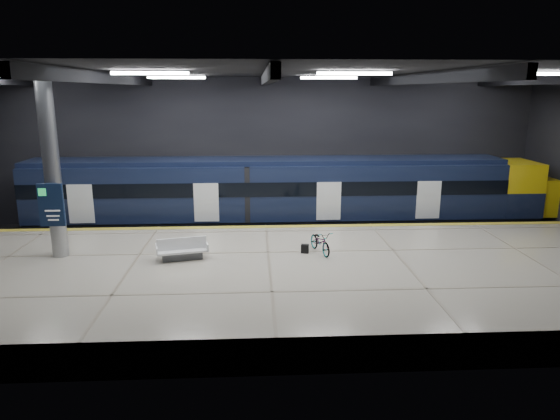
{
  "coord_description": "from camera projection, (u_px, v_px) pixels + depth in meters",
  "views": [
    {
      "loc": [
        -0.52,
        -19.73,
        7.31
      ],
      "look_at": [
        0.6,
        1.5,
        2.2
      ],
      "focal_mm": 32.0,
      "sensor_mm": 36.0,
      "label": 1
    }
  ],
  "objects": [
    {
      "name": "pannier_bag",
      "position": [
        305.0,
        249.0,
        19.51
      ],
      "size": [
        0.33,
        0.24,
        0.35
      ],
      "primitive_type": "cube",
      "rotation": [
        0.0,
        0.0,
        -0.2
      ],
      "color": "black",
      "rests_on": "platform"
    },
    {
      "name": "rails",
      "position": [
        265.0,
        232.0,
        26.21
      ],
      "size": [
        30.0,
        1.52,
        0.16
      ],
      "color": "gray",
      "rests_on": "ground"
    },
    {
      "name": "train",
      "position": [
        302.0,
        194.0,
        25.84
      ],
      "size": [
        29.4,
        2.84,
        3.79
      ],
      "color": "black",
      "rests_on": "ground"
    },
    {
      "name": "bicycle",
      "position": [
        320.0,
        242.0,
        19.48
      ],
      "size": [
        1.07,
        1.83,
        0.91
      ],
      "primitive_type": "imported",
      "rotation": [
        0.0,
        0.0,
        0.29
      ],
      "color": "#99999E",
      "rests_on": "platform"
    },
    {
      "name": "info_column",
      "position": [
        52.0,
        169.0,
        18.44
      ],
      "size": [
        0.9,
        0.78,
        6.9
      ],
      "color": "#9EA0A5",
      "rests_on": "platform"
    },
    {
      "name": "bench",
      "position": [
        182.0,
        252.0,
        18.78
      ],
      "size": [
        2.04,
        1.2,
        0.84
      ],
      "rotation": [
        0.0,
        0.0,
        0.23
      ],
      "color": "#595B60",
      "rests_on": "platform"
    },
    {
      "name": "platform",
      "position": [
        269.0,
        279.0,
        18.33
      ],
      "size": [
        30.0,
        11.0,
        1.1
      ],
      "primitive_type": "cube",
      "color": "#BFB5A1",
      "rests_on": "ground"
    },
    {
      "name": "safety_strip",
      "position": [
        266.0,
        227.0,
        23.3
      ],
      "size": [
        30.0,
        0.4,
        0.01
      ],
      "primitive_type": "cube",
      "color": "gold",
      "rests_on": "platform"
    },
    {
      "name": "room_shell",
      "position": [
        267.0,
        132.0,
        19.56
      ],
      "size": [
        30.1,
        16.1,
        8.05
      ],
      "color": "black",
      "rests_on": "ground"
    },
    {
      "name": "ground",
      "position": [
        268.0,
        269.0,
        20.89
      ],
      "size": [
        30.0,
        30.0,
        0.0
      ],
      "primitive_type": "plane",
      "color": "black",
      "rests_on": "ground"
    }
  ]
}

